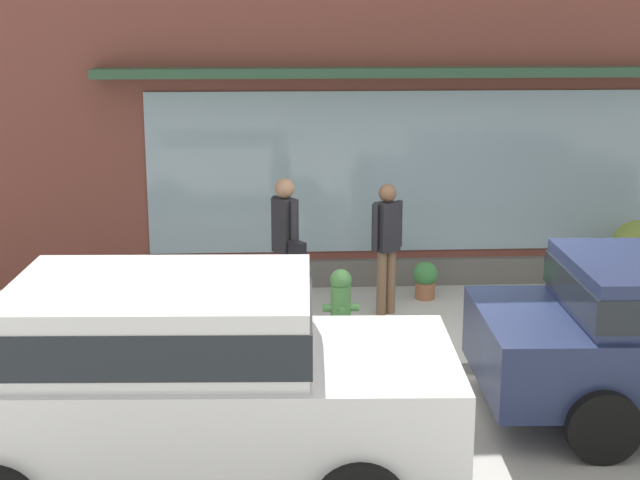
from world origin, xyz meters
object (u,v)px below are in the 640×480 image
Objects in this scene: pedestrian_passerby at (387,240)px; potted_plant_window_left at (636,253)px; potted_plant_window_center at (425,279)px; potted_plant_window_right at (105,285)px; parked_car_white at (181,375)px; pedestrian_with_handbag at (286,240)px; fire_hydrant at (341,305)px.

pedestrian_passerby is 3.44m from potted_plant_window_left.
potted_plant_window_right is at bearing -179.96° from potted_plant_window_center.
parked_car_white is at bearing -74.13° from potted_plant_window_right.
parked_car_white is at bearing -44.86° from pedestrian_with_handbag.
pedestrian_with_handbag reaches higher than parked_car_white.
parked_car_white reaches higher than fire_hydrant.
parked_car_white is 5.62m from potted_plant_window_center.
pedestrian_with_handbag is at bearing 160.68° from pedestrian_passerby.
potted_plant_window_right is 0.52× the size of potted_plant_window_left.
pedestrian_passerby is at bearing -134.72° from potted_plant_window_center.
potted_plant_window_center is 0.50× the size of potted_plant_window_left.
fire_hydrant is at bearing -129.07° from potted_plant_window_center.
potted_plant_window_left reaches higher than fire_hydrant.
pedestrian_passerby is 1.07m from potted_plant_window_center.
pedestrian_with_handbag is at bearing -169.01° from potted_plant_window_left.
potted_plant_window_right is at bearing 152.54° from fire_hydrant.
fire_hydrant reaches higher than potted_plant_window_center.
potted_plant_window_left is at bearing 21.10° from fire_hydrant.
potted_plant_window_center is at bearing 50.93° from fire_hydrant.
fire_hydrant is at bearing -27.46° from potted_plant_window_right.
pedestrian_with_handbag is at bearing 132.63° from fire_hydrant.
parked_car_white is 5.12m from potted_plant_window_right.
fire_hydrant is at bearing 68.91° from parked_car_white.
fire_hydrant is 3.24m from potted_plant_window_right.
pedestrian_passerby is 4.78m from parked_car_white.
potted_plant_window_center is at bearing 63.66° from parked_car_white.
pedestrian_with_handbag is 3.56× the size of potted_plant_window_center.
pedestrian_passerby is 0.40× the size of parked_car_white.
parked_car_white is at bearing -147.34° from pedestrian_passerby.
pedestrian_with_handbag reaches higher than pedestrian_passerby.
potted_plant_window_center is (1.81, 0.85, -0.75)m from pedestrian_with_handbag.
pedestrian_passerby reaches higher than fire_hydrant.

